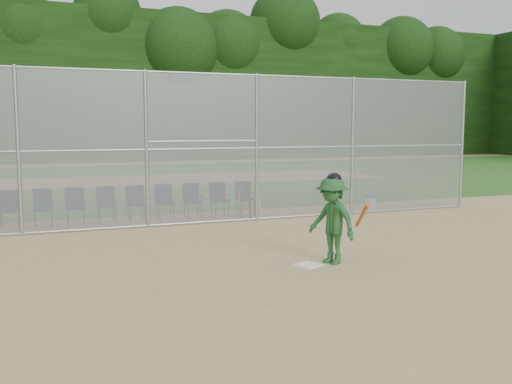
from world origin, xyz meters
name	(u,v)px	position (x,y,z in m)	size (l,w,h in m)	color
ground	(304,264)	(0.00, 0.00, 0.00)	(100.00, 100.00, 0.00)	tan
grass_strip	(138,180)	(0.00, 18.00, 0.01)	(100.00, 100.00, 0.00)	#295C1B
dirt_patch_far	(138,180)	(0.00, 18.00, 0.01)	(24.00, 24.00, 0.00)	tan
backstop_fence	(222,146)	(0.00, 5.00, 2.07)	(16.09, 0.09, 4.00)	gray
treeline	(129,68)	(0.00, 20.00, 5.50)	(81.00, 60.00, 11.00)	black
home_plate	(308,265)	(0.01, -0.13, 0.01)	(0.42, 0.42, 0.02)	white
batter_at_plate	(332,220)	(0.51, -0.13, 0.83)	(1.00, 1.36, 1.72)	#205024
water_cooler	(371,203)	(4.92, 5.38, 0.24)	(0.37, 0.37, 0.47)	white
spare_bats	(250,203)	(0.97, 5.46, 0.42)	(0.66, 0.27, 0.85)	#D84C14
chair_1	(10,210)	(-5.29, 6.17, 0.48)	(0.54, 0.52, 0.96)	black
chair_2	(43,208)	(-4.49, 6.17, 0.48)	(0.54, 0.52, 0.96)	black
chair_3	(75,206)	(-3.69, 6.17, 0.48)	(0.54, 0.52, 0.96)	black
chair_4	(106,205)	(-2.89, 6.17, 0.48)	(0.54, 0.52, 0.96)	black
chair_5	(136,203)	(-2.09, 6.17, 0.48)	(0.54, 0.52, 0.96)	black
chair_6	(165,202)	(-1.29, 6.17, 0.48)	(0.54, 0.52, 0.96)	black
chair_7	(193,201)	(-0.49, 6.17, 0.48)	(0.54, 0.52, 0.96)	black
chair_8	(220,199)	(0.31, 6.17, 0.48)	(0.54, 0.52, 0.96)	black
chair_9	(246,198)	(1.11, 6.17, 0.48)	(0.54, 0.52, 0.96)	black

